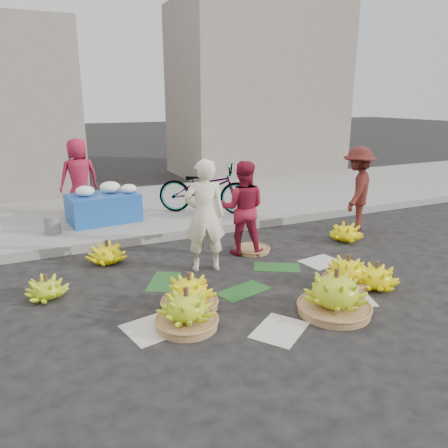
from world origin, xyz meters
name	(u,v)px	position (x,y,z in m)	size (l,w,h in m)	color
ground	(243,284)	(0.00, 0.00, 0.00)	(80.00, 80.00, 0.00)	black
curb	(184,233)	(0.00, 2.20, 0.07)	(40.00, 0.25, 0.15)	gray
sidewalk	(150,207)	(0.00, 4.30, 0.06)	(40.00, 4.00, 0.12)	gray
building_right	(257,92)	(4.50, 7.70, 2.50)	(5.00, 3.00, 5.00)	gray
newspaper_scatter	(276,310)	(0.00, -0.80, 0.00)	(3.20, 1.80, 0.00)	beige
banana_leaves	(229,279)	(-0.10, 0.20, 0.00)	(2.00, 1.00, 0.00)	#18491B
banana_bunch_0	(189,293)	(-0.86, -0.35, 0.19)	(0.63, 0.63, 0.44)	olive
banana_bunch_1	(187,310)	(-1.04, -0.73, 0.19)	(0.64, 0.64, 0.45)	olive
banana_bunch_2	(335,293)	(0.55, -1.13, 0.23)	(0.80, 0.80, 0.53)	olive
banana_bunch_3	(376,276)	(1.46, -0.82, 0.15)	(0.65, 0.65, 0.35)	#FCF20C
banana_bunch_4	(347,272)	(1.17, -0.61, 0.18)	(0.66, 0.66, 0.42)	olive
banana_bunch_5	(346,232)	(2.38, 0.84, 0.15)	(0.56, 0.56, 0.35)	#FCF20C
banana_bunch_6	(47,288)	(-2.31, 0.63, 0.13)	(0.51, 0.51, 0.30)	#8EB519
banana_bunch_7	(107,253)	(-1.43, 1.49, 0.15)	(0.63, 0.63, 0.35)	#FCF20C
basket_spare	(253,250)	(0.71, 1.02, 0.03)	(0.52, 0.52, 0.06)	olive
incense_stack	(199,286)	(-0.57, 0.07, 0.05)	(0.20, 0.06, 0.08)	#AD1C12
vendor_cream	(205,216)	(-0.25, 0.66, 0.77)	(0.57, 0.37, 1.55)	white
vendor_red	(243,208)	(0.53, 1.04, 0.71)	(0.69, 0.54, 1.43)	#A71932
man_striped	(357,190)	(2.88, 1.20, 0.76)	(0.98, 0.56, 1.51)	maroon
flower_table	(104,206)	(-1.12, 3.35, 0.41)	(1.30, 0.90, 0.71)	#18499E
grey_bucket	(53,225)	(-2.04, 2.96, 0.27)	(0.26, 0.26, 0.30)	slate
flower_vendor	(79,177)	(-1.42, 4.05, 0.86)	(0.72, 0.47, 1.47)	#A71932
bicycle	(205,188)	(0.81, 3.15, 0.61)	(1.87, 0.65, 0.98)	gray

